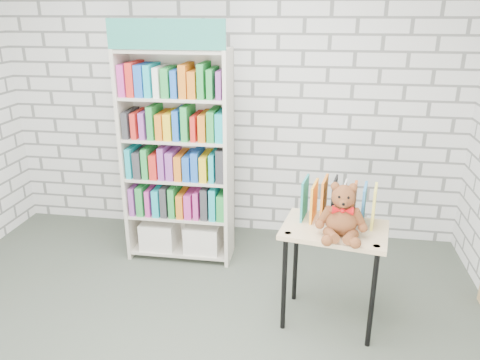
# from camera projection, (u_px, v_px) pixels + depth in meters

# --- Properties ---
(ground) EXTENTS (4.50, 4.50, 0.00)m
(ground) POSITION_uv_depth(u_px,v_px,m) (178.00, 355.00, 3.15)
(ground) COLOR #424A3E
(ground) RESTS_ON ground
(room_shell) EXTENTS (4.52, 4.02, 2.81)m
(room_shell) POSITION_uv_depth(u_px,v_px,m) (162.00, 90.00, 2.53)
(room_shell) COLOR silver
(room_shell) RESTS_ON ground
(bookshelf) EXTENTS (0.95, 0.37, 2.13)m
(bookshelf) POSITION_uv_depth(u_px,v_px,m) (178.00, 156.00, 4.12)
(bookshelf) COLOR beige
(bookshelf) RESTS_ON ground
(display_table) EXTENTS (0.79, 0.61, 0.77)m
(display_table) POSITION_uv_depth(u_px,v_px,m) (334.00, 242.00, 3.28)
(display_table) COLOR #D4AF7F
(display_table) RESTS_ON ground
(table_books) EXTENTS (0.53, 0.30, 0.30)m
(table_books) POSITION_uv_depth(u_px,v_px,m) (339.00, 202.00, 3.29)
(table_books) COLOR teal
(table_books) RESTS_ON display_table
(teddy_bear) EXTENTS (0.34, 0.31, 0.37)m
(teddy_bear) POSITION_uv_depth(u_px,v_px,m) (342.00, 216.00, 3.08)
(teddy_bear) COLOR brown
(teddy_bear) RESTS_ON display_table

